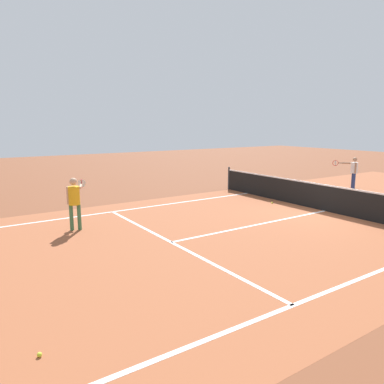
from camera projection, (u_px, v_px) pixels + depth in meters
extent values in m
plane|color=brown|center=(325.00, 211.00, 13.13)|extent=(60.00, 60.00, 0.00)
cube|color=#9E5433|center=(325.00, 211.00, 13.13)|extent=(10.62, 24.40, 0.00)
cube|color=white|center=(124.00, 210.00, 13.24)|extent=(0.10, 11.89, 0.01)
cube|color=white|center=(310.00, 298.00, 6.52)|extent=(0.10, 11.89, 0.01)
cube|color=white|center=(171.00, 242.00, 9.63)|extent=(8.22, 0.10, 0.01)
cube|color=white|center=(260.00, 224.00, 11.38)|extent=(0.10, 6.40, 0.01)
cylinder|color=#33383D|center=(229.00, 178.00, 17.46)|extent=(0.09, 0.09, 1.07)
cube|color=black|center=(325.00, 199.00, 13.05)|extent=(10.83, 0.02, 0.91)
cube|color=white|center=(326.00, 185.00, 12.96)|extent=(10.83, 0.03, 0.05)
cylinder|color=#3F7247|center=(71.00, 218.00, 10.67)|extent=(0.11, 0.11, 0.76)
cylinder|color=#3F7247|center=(79.00, 217.00, 10.72)|extent=(0.11, 0.11, 0.76)
cylinder|color=gold|center=(74.00, 196.00, 10.58)|extent=(0.32, 0.32, 0.54)
sphere|color=tan|center=(73.00, 182.00, 10.50)|extent=(0.21, 0.21, 0.21)
cylinder|color=tan|center=(68.00, 196.00, 10.54)|extent=(0.08, 0.08, 0.52)
cylinder|color=tan|center=(80.00, 187.00, 10.82)|extent=(0.51, 0.26, 0.08)
cylinder|color=black|center=(81.00, 185.00, 11.18)|extent=(0.22, 0.10, 0.03)
torus|color=red|center=(82.00, 183.00, 11.41)|extent=(0.27, 0.12, 0.28)
cylinder|color=silver|center=(82.00, 183.00, 11.41)|extent=(0.09, 0.23, 0.25)
cylinder|color=navy|center=(354.00, 181.00, 17.68)|extent=(0.11, 0.11, 0.74)
cylinder|color=navy|center=(352.00, 180.00, 17.90)|extent=(0.11, 0.11, 0.74)
cylinder|color=white|center=(354.00, 168.00, 17.67)|extent=(0.32, 0.32, 0.52)
sphere|color=#A87A5B|center=(355.00, 160.00, 17.60)|extent=(0.20, 0.20, 0.20)
cylinder|color=#A87A5B|center=(356.00, 168.00, 17.51)|extent=(0.08, 0.08, 0.50)
cylinder|color=#A87A5B|center=(348.00, 163.00, 17.82)|extent=(0.38, 0.44, 0.08)
cylinder|color=black|center=(340.00, 163.00, 17.86)|extent=(0.16, 0.19, 0.03)
torus|color=red|center=(335.00, 163.00, 17.88)|extent=(0.19, 0.23, 0.28)
cylinder|color=silver|center=(335.00, 163.00, 17.88)|extent=(0.20, 0.16, 0.25)
sphere|color=#CCE033|center=(272.00, 203.00, 14.34)|extent=(0.07, 0.07, 0.07)
sphere|color=#CCE033|center=(39.00, 355.00, 4.88)|extent=(0.07, 0.07, 0.07)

